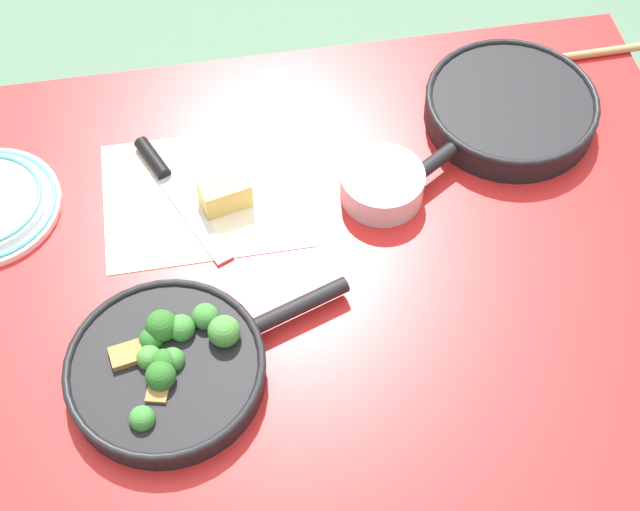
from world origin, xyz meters
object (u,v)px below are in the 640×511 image
at_px(skillet_eggs, 509,109).
at_px(skillet_broccoli, 170,365).
at_px(prep_bowl_steel, 382,185).
at_px(cheese_block, 225,193).
at_px(wooden_spoon, 553,59).
at_px(grater_knife, 169,182).

bearing_deg(skillet_eggs, skillet_broccoli, 0.12).
height_order(skillet_eggs, prep_bowl_steel, skillet_eggs).
height_order(skillet_broccoli, skillet_eggs, skillet_broccoli).
bearing_deg(cheese_block, skillet_broccoli, -110.47).
bearing_deg(wooden_spoon, cheese_block, 18.27).
distance_m(skillet_broccoli, cheese_block, 0.31).
bearing_deg(grater_knife, cheese_block, 35.69).
xyz_separation_m(skillet_eggs, wooden_spoon, (0.12, 0.12, -0.02)).
distance_m(skillet_broccoli, prep_bowl_steel, 0.44).
relative_size(wooden_spoon, grater_knife, 1.46).
bearing_deg(prep_bowl_steel, grater_knife, 166.91).
bearing_deg(skillet_broccoli, cheese_block, 50.20).
xyz_separation_m(wooden_spoon, prep_bowl_steel, (-0.36, -0.24, 0.02)).
distance_m(cheese_block, prep_bowl_steel, 0.25).
height_order(wooden_spoon, prep_bowl_steel, prep_bowl_steel).
xyz_separation_m(skillet_broccoli, skillet_eggs, (0.60, 0.38, 0.00)).
xyz_separation_m(grater_knife, prep_bowl_steel, (0.33, -0.08, 0.02)).
bearing_deg(skillet_broccoli, skillet_eggs, 13.42).
bearing_deg(prep_bowl_steel, cheese_block, 173.81).
bearing_deg(cheese_block, prep_bowl_steel, -6.19).
xyz_separation_m(skillet_broccoli, wooden_spoon, (0.72, 0.51, -0.02)).
relative_size(skillet_broccoli, wooden_spoon, 1.06).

